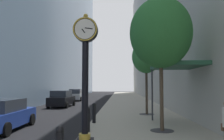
% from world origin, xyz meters
% --- Properties ---
extents(ground_plane, '(110.00, 110.00, 0.00)m').
position_xyz_m(ground_plane, '(0.00, 27.00, 0.00)').
color(ground_plane, black).
rests_on(ground_plane, ground).
extents(sidewalk_right, '(6.04, 80.00, 0.14)m').
position_xyz_m(sidewalk_right, '(3.02, 30.00, 0.07)').
color(sidewalk_right, '#ADA593').
rests_on(sidewalk_right, ground).
extents(building_block_right, '(9.00, 80.00, 28.35)m').
position_xyz_m(building_block_right, '(10.54, 30.00, 14.17)').
color(building_block_right, '#B7B2A8').
rests_on(building_block_right, ground).
extents(street_clock, '(0.84, 0.55, 4.60)m').
position_xyz_m(street_clock, '(0.57, 5.81, 2.67)').
color(street_clock, black).
rests_on(street_clock, sidewalk_right).
extents(bollard_third, '(0.21, 0.21, 1.13)m').
position_xyz_m(bollard_third, '(0.26, 8.73, 0.73)').
color(bollard_third, black).
rests_on(bollard_third, sidewalk_right).
extents(bollard_fourth, '(0.21, 0.21, 1.13)m').
position_xyz_m(bollard_fourth, '(0.26, 11.16, 0.73)').
color(bollard_fourth, black).
rests_on(bollard_fourth, sidewalk_right).
extents(street_tree_near, '(2.98, 2.98, 6.38)m').
position_xyz_m(street_tree_near, '(3.72, 9.03, 4.79)').
color(street_tree_near, '#333335').
rests_on(street_tree_near, sidewalk_right).
extents(street_tree_mid_near, '(2.15, 2.15, 5.51)m').
position_xyz_m(street_tree_mid_near, '(3.72, 15.05, 4.38)').
color(street_tree_mid_near, '#333335').
rests_on(street_tree_mid_near, sidewalk_right).
extents(storefront_awning, '(2.40, 3.60, 3.30)m').
position_xyz_m(storefront_awning, '(4.80, 10.59, 3.28)').
color(storefront_awning, '#235138').
rests_on(storefront_awning, sidewalk_right).
extents(car_blue_near, '(2.13, 4.39, 1.57)m').
position_xyz_m(car_blue_near, '(-4.23, 9.55, 0.77)').
color(car_blue_near, navy).
rests_on(car_blue_near, ground).
extents(car_black_mid, '(2.23, 4.38, 1.73)m').
position_xyz_m(car_black_mid, '(-4.45, 21.88, 0.84)').
color(car_black_mid, black).
rests_on(car_black_mid, ground).
extents(car_silver_far, '(2.04, 4.15, 1.72)m').
position_xyz_m(car_silver_far, '(-4.86, 31.69, 0.83)').
color(car_silver_far, '#B7BABF').
rests_on(car_silver_far, ground).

